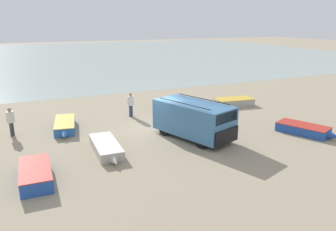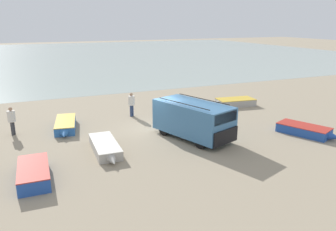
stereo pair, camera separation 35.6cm
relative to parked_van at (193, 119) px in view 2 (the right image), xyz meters
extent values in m
plane|color=gray|center=(-1.57, 1.95, -1.19)|extent=(200.00, 200.00, 0.00)
cube|color=#99A89E|center=(-1.57, 53.95, -1.18)|extent=(120.00, 80.00, 0.01)
cube|color=teal|center=(-0.01, 0.03, 0.02)|extent=(3.66, 5.30, 1.86)
cube|color=black|center=(0.81, -2.31, -0.49)|extent=(1.92, 0.76, 0.84)
cube|color=#1E232D|center=(0.79, -2.24, 0.57)|extent=(1.82, 0.69, 0.60)
cylinder|color=black|center=(1.39, -1.08, -0.81)|extent=(0.46, 0.79, 0.76)
cylinder|color=black|center=(-0.41, -1.71, -0.81)|extent=(0.46, 0.79, 0.76)
cylinder|color=black|center=(0.39, 1.76, -0.81)|extent=(0.46, 0.79, 0.76)
cylinder|color=black|center=(-1.41, 1.13, -0.81)|extent=(0.46, 0.79, 0.76)
cylinder|color=black|center=(0.79, 0.31, 1.07)|extent=(1.37, 3.77, 0.05)
cylinder|color=black|center=(-0.81, -0.25, 1.07)|extent=(1.37, 3.77, 0.05)
cube|color=#2D66AD|center=(-6.84, 4.83, -0.92)|extent=(1.71, 3.50, 0.53)
cone|color=#2D66AD|center=(-7.15, 2.81, -0.92)|extent=(0.61, 0.81, 0.50)
cube|color=gold|center=(-6.84, 4.83, -0.73)|extent=(1.13, 0.37, 0.05)
cube|color=gold|center=(-6.84, 4.83, -0.64)|extent=(1.73, 3.53, 0.04)
cube|color=#ADA89E|center=(6.88, 5.59, -0.92)|extent=(3.21, 1.95, 0.54)
cone|color=#ADA89E|center=(5.05, 5.82, -0.92)|extent=(0.73, 0.59, 0.51)
cube|color=gold|center=(6.88, 5.59, -0.71)|extent=(0.38, 1.46, 0.05)
cube|color=gold|center=(6.88, 5.59, -0.63)|extent=(3.24, 1.97, 0.04)
cube|color=#234CA3|center=(1.79, 6.66, -0.95)|extent=(1.25, 3.18, 0.48)
cone|color=#234CA3|center=(1.80, 4.73, -0.95)|extent=(0.46, 0.70, 0.46)
cube|color=silver|center=(1.79, 6.66, -0.77)|extent=(1.13, 0.21, 0.05)
cube|color=silver|center=(1.79, 6.66, -0.69)|extent=(1.26, 3.21, 0.04)
cube|color=#234CA3|center=(-8.97, -2.10, -0.89)|extent=(1.34, 3.05, 0.60)
cone|color=#234CA3|center=(-8.94, -0.25, -0.89)|extent=(0.58, 0.68, 0.57)
cube|color=#B22D23|center=(-8.97, -2.10, -0.65)|extent=(1.18, 0.22, 0.05)
cube|color=#B22D23|center=(-8.97, -2.10, -0.57)|extent=(1.35, 3.08, 0.04)
cube|color=#ADA89E|center=(-5.34, -0.01, -0.94)|extent=(1.32, 3.40, 0.49)
cone|color=#ADA89E|center=(-5.40, -2.07, -0.94)|extent=(0.49, 0.75, 0.46)
cube|color=silver|center=(-5.34, -0.01, -0.76)|extent=(1.13, 0.23, 0.05)
cube|color=silver|center=(-5.34, -0.01, -0.68)|extent=(1.34, 3.43, 0.04)
cube|color=#234CA3|center=(6.62, -2.14, -0.92)|extent=(2.46, 3.31, 0.53)
cone|color=#234CA3|center=(7.33, -3.83, -0.92)|extent=(0.72, 0.81, 0.50)
cube|color=#B22D23|center=(6.62, -2.14, -0.72)|extent=(1.27, 0.69, 0.05)
cube|color=#B22D23|center=(6.62, -2.14, -0.64)|extent=(2.49, 3.35, 0.04)
cylinder|color=#38383D|center=(-9.92, 4.92, -0.76)|extent=(0.16, 0.16, 0.86)
cylinder|color=#38383D|center=(-9.99, 4.76, -0.76)|extent=(0.16, 0.16, 0.86)
cylinder|color=silver|center=(-9.96, 4.84, 0.01)|extent=(0.46, 0.46, 0.68)
sphere|color=tan|center=(-9.96, 4.84, 0.46)|extent=(0.23, 0.23, 0.23)
cylinder|color=navy|center=(-2.08, 5.85, -0.76)|extent=(0.16, 0.16, 0.86)
cylinder|color=navy|center=(-1.93, 5.95, -0.76)|extent=(0.16, 0.16, 0.86)
cylinder|color=silver|center=(-2.00, 5.90, 0.01)|extent=(0.46, 0.46, 0.68)
sphere|color=tan|center=(-2.00, 5.90, 0.46)|extent=(0.23, 0.23, 0.23)
camera|label=1|loc=(-9.03, -16.37, 5.58)|focal=35.00mm
camera|label=2|loc=(-8.70, -16.52, 5.58)|focal=35.00mm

